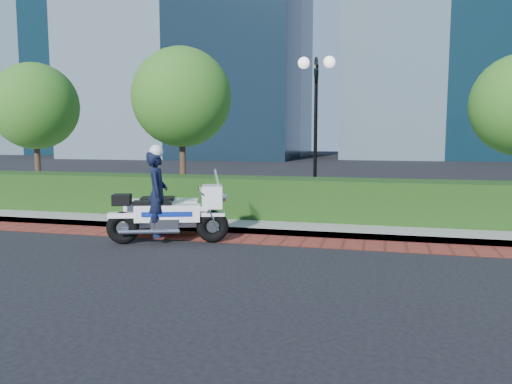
% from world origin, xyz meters
% --- Properties ---
extents(ground, '(120.00, 120.00, 0.00)m').
position_xyz_m(ground, '(0.00, 0.00, 0.00)').
color(ground, black).
rests_on(ground, ground).
extents(brick_strip, '(60.00, 1.00, 0.01)m').
position_xyz_m(brick_strip, '(0.00, 1.50, 0.01)').
color(brick_strip, maroon).
rests_on(brick_strip, ground).
extents(sidewalk, '(60.00, 8.00, 0.15)m').
position_xyz_m(sidewalk, '(0.00, 6.00, 0.07)').
color(sidewalk, gray).
rests_on(sidewalk, ground).
extents(hedge_main, '(18.00, 1.20, 1.00)m').
position_xyz_m(hedge_main, '(0.00, 3.60, 0.65)').
color(hedge_main, black).
rests_on(hedge_main, sidewalk).
extents(lamppost, '(1.02, 0.70, 4.21)m').
position_xyz_m(lamppost, '(1.00, 5.20, 2.96)').
color(lamppost, black).
rests_on(lamppost, sidewalk).
extents(tree_a, '(3.00, 3.00, 4.58)m').
position_xyz_m(tree_a, '(-9.00, 6.50, 3.22)').
color(tree_a, '#332319').
rests_on(tree_a, sidewalk).
extents(tree_b, '(3.20, 3.20, 4.89)m').
position_xyz_m(tree_b, '(-3.50, 6.50, 3.43)').
color(tree_b, '#332319').
rests_on(tree_b, sidewalk).
extents(tower_far_left, '(16.00, 14.00, 34.00)m').
position_xyz_m(tower_far_left, '(-36.00, 46.00, 17.00)').
color(tower_far_left, black).
rests_on(tower_far_left, ground).
extents(police_motorcycle, '(2.56, 1.85, 2.04)m').
position_xyz_m(police_motorcycle, '(-1.66, 1.01, 0.70)').
color(police_motorcycle, black).
rests_on(police_motorcycle, ground).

